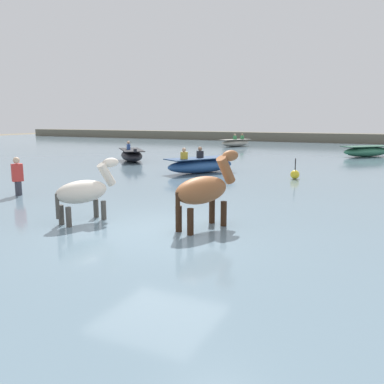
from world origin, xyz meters
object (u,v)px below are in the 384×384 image
Objects in this scene: boat_distant_east at (132,155)px; boat_near_port at (367,151)px; boat_near_starboard at (235,143)px; person_onlooker_left at (18,182)px; horse_lead_chestnut at (205,192)px; channel_buoy at (295,174)px; horse_trailing_pinto at (85,193)px; boat_mid_outer at (201,165)px.

boat_near_port is at bearing 36.60° from boat_distant_east.
person_onlooker_left is (1.49, -24.24, 0.11)m from boat_near_starboard.
horse_lead_chestnut is 8.24m from channel_buoy.
horse_trailing_pinto is 1.14× the size of person_onlooker_left.
boat_near_starboard is 3.77× the size of channel_buoy.
boat_near_starboard is at bearing 104.57° from boat_mid_outer.
boat_mid_outer is 4.20× the size of channel_buoy.
horse_trailing_pinto is 26.52m from boat_near_starboard.
person_onlooker_left is at bearing -111.62° from boat_mid_outer.
person_onlooker_left reaches higher than boat_near_port.
boat_mid_outer reaches higher than boat_near_port.
horse_lead_chestnut reaches higher than person_onlooker_left.
boat_near_starboard is at bearing 116.58° from channel_buoy.
boat_distant_east is 0.97× the size of boat_near_port.
horse_lead_chestnut reaches higher than boat_distant_east.
boat_distant_east is 3.85× the size of channel_buoy.
boat_mid_outer reaches higher than boat_distant_east.
horse_trailing_pinto is 0.61× the size of boat_near_starboard.
boat_near_port is at bearing 61.79° from boat_mid_outer.
boat_mid_outer is 1.11× the size of boat_near_starboard.
channel_buoy is at bearing -99.99° from boat_near_port.
horse_trailing_pinto reaches higher than boat_near_starboard.
boat_mid_outer is at bearing 114.84° from horse_lead_chestnut.
boat_near_port is (6.20, 11.56, -0.01)m from boat_mid_outer.
boat_near_starboard is at bearing 93.53° from person_onlooker_left.
horse_lead_chestnut is 9.22m from boat_mid_outer.
horse_trailing_pinto is at bearing -60.54° from boat_distant_east.
boat_mid_outer is 2.10× the size of person_onlooker_left.
horse_lead_chestnut reaches higher than boat_near_starboard.
boat_distant_east is 1.92× the size of person_onlooker_left.
horse_trailing_pinto reaches higher than channel_buoy.
horse_lead_chestnut is 14.63m from boat_distant_east.
horse_lead_chestnut is at bearing -65.16° from boat_mid_outer.
boat_near_port is (10.60, -5.36, 0.02)m from boat_near_starboard.
channel_buoy is (8.54, -17.06, -0.13)m from boat_near_starboard.
person_onlooker_left reaches higher than boat_mid_outer.
horse_trailing_pinto is at bearing -103.77° from boat_near_port.
boat_distant_east is (-5.54, 2.84, -0.01)m from boat_mid_outer.
boat_near_starboard is at bearing 85.37° from boat_distant_east.
boat_near_port is at bearing 64.26° from person_onlooker_left.
boat_near_starboard is (-5.56, 25.93, -0.35)m from horse_trailing_pinto.
horse_lead_chestnut reaches higher than boat_near_port.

